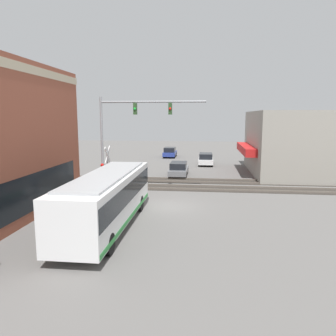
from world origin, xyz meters
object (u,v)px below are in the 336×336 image
(city_bus, at_px, (108,198))
(parked_car_grey, at_px, (179,169))
(pedestrian_at_crossing, at_px, (117,186))
(crossing_signal, at_px, (108,165))
(parked_car_blue, at_px, (170,153))
(parked_car_white, at_px, (206,159))

(city_bus, xyz_separation_m, parked_car_grey, (16.39, -2.60, -1.01))
(pedestrian_at_crossing, bearing_deg, city_bus, -168.76)
(crossing_signal, height_order, pedestrian_at_crossing, crossing_signal)
(city_bus, xyz_separation_m, crossing_signal, (7.73, 2.30, 0.62))
(parked_car_blue, relative_size, pedestrian_at_crossing, 2.58)
(parked_car_blue, height_order, pedestrian_at_crossing, pedestrian_at_crossing)
(city_bus, xyz_separation_m, parked_car_white, (24.57, -5.40, -0.98))
(parked_car_blue, xyz_separation_m, pedestrian_at_crossing, (-25.08, 1.37, 0.14))
(city_bus, relative_size, pedestrian_at_crossing, 6.71)
(city_bus, distance_m, pedestrian_at_crossing, 7.07)
(city_bus, bearing_deg, parked_car_white, -12.40)
(parked_car_white, distance_m, pedestrian_at_crossing, 18.93)
(crossing_signal, relative_size, parked_car_blue, 0.91)
(parked_car_grey, xyz_separation_m, pedestrian_at_crossing, (-9.51, 3.97, 0.16))
(crossing_signal, height_order, parked_car_blue, crossing_signal)
(city_bus, distance_m, parked_car_grey, 16.63)
(city_bus, bearing_deg, pedestrian_at_crossing, 11.24)
(pedestrian_at_crossing, bearing_deg, parked_car_white, -20.95)
(parked_car_white, bearing_deg, parked_car_grey, 161.09)
(pedestrian_at_crossing, bearing_deg, parked_car_grey, -22.66)
(city_bus, relative_size, parked_car_blue, 2.60)
(crossing_signal, bearing_deg, city_bus, -163.44)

